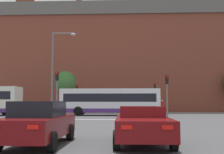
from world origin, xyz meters
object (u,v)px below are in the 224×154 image
object	(u,v)px
pedestrian_waiting	(162,105)
car_roadster_right	(142,125)
pedestrian_walking_east	(90,105)
traffic_light_near_right	(167,89)
traffic_light_far_right	(155,93)
street_lamp_junction	(56,65)
traffic_light_far_left	(77,94)
traffic_light_near_left	(57,87)
bus_crossing_lead	(110,101)
car_saloon_left	(39,123)

from	to	relation	value
pedestrian_waiting	car_roadster_right	bearing A→B (deg)	156.82
pedestrian_walking_east	pedestrian_waiting	bearing A→B (deg)	-59.48
traffic_light_near_right	pedestrian_waiting	world-z (taller)	traffic_light_near_right
traffic_light_far_right	street_lamp_junction	bearing A→B (deg)	-130.88
car_roadster_right	pedestrian_walking_east	xyz separation A→B (m)	(-5.45, 28.67, 0.33)
traffic_light_far_left	street_lamp_junction	size ratio (longest dim) A/B	0.46
traffic_light_near_right	street_lamp_junction	xyz separation A→B (m)	(-10.24, 1.74, 2.37)
street_lamp_junction	pedestrian_walking_east	world-z (taller)	street_lamp_junction
traffic_light_near_left	traffic_light_near_right	size ratio (longest dim) A/B	1.09
car_roadster_right	traffic_light_near_left	size ratio (longest dim) A/B	1.11
traffic_light_near_left	pedestrian_waiting	size ratio (longest dim) A/B	2.34
street_lamp_junction	pedestrian_waiting	xyz separation A→B (m)	(11.71, 12.38, -3.91)
street_lamp_junction	pedestrian_waiting	bearing A→B (deg)	46.59
traffic_light_far_left	pedestrian_waiting	distance (m)	11.95
traffic_light_far_right	traffic_light_near_right	world-z (taller)	traffic_light_far_right
traffic_light_far_right	pedestrian_walking_east	distance (m)	9.18
traffic_light_near_left	bus_crossing_lead	bearing A→B (deg)	57.32
bus_crossing_lead	pedestrian_walking_east	xyz separation A→B (m)	(-3.19, 7.35, -0.57)
traffic_light_near_left	traffic_light_near_right	world-z (taller)	traffic_light_near_left
car_roadster_right	traffic_light_near_right	world-z (taller)	traffic_light_near_right
traffic_light_near_left	pedestrian_waiting	distance (m)	17.93
traffic_light_far_left	traffic_light_near_right	xyz separation A→B (m)	(10.37, -14.41, 0.02)
pedestrian_waiting	pedestrian_walking_east	size ratio (longest dim) A/B	1.04
car_roadster_right	car_saloon_left	bearing A→B (deg)	-171.69
car_saloon_left	traffic_light_far_left	xyz separation A→B (m)	(-3.59, 29.08, 1.81)
traffic_light_near_left	street_lamp_junction	size ratio (longest dim) A/B	0.51
car_roadster_right	street_lamp_junction	world-z (taller)	street_lamp_junction
car_saloon_left	car_roadster_right	world-z (taller)	car_saloon_left
pedestrian_waiting	traffic_light_far_left	bearing A→B (deg)	74.55
traffic_light_far_left	pedestrian_waiting	bearing A→B (deg)	-1.42
traffic_light_near_right	pedestrian_walking_east	bearing A→B (deg)	120.42
car_roadster_right	bus_crossing_lead	distance (m)	21.46
traffic_light_far_right	street_lamp_junction	distance (m)	16.54
traffic_light_near_left	street_lamp_junction	world-z (taller)	street_lamp_junction
traffic_light_far_left	car_saloon_left	bearing A→B (deg)	-82.96
traffic_light_far_right	street_lamp_junction	size ratio (longest dim) A/B	0.49
traffic_light_far_left	bus_crossing_lead	bearing A→B (deg)	-55.17
traffic_light_near_right	street_lamp_junction	distance (m)	10.65
bus_crossing_lead	car_saloon_left	bearing A→B (deg)	176.22
bus_crossing_lead	traffic_light_far_right	size ratio (longest dim) A/B	2.73
traffic_light_near_left	pedestrian_walking_east	bearing A→B (deg)	85.02
traffic_light_far_right	pedestrian_waiting	xyz separation A→B (m)	(0.99, -0.01, -1.67)
traffic_light_far_right	traffic_light_far_left	bearing A→B (deg)	178.50
pedestrian_waiting	street_lamp_junction	bearing A→B (deg)	122.56
traffic_light_far_left	traffic_light_near_right	bearing A→B (deg)	-54.26
car_roadster_right	traffic_light_far_right	world-z (taller)	traffic_light_far_right
traffic_light_near_left	traffic_light_far_left	world-z (taller)	traffic_light_near_left
traffic_light_near_right	pedestrian_waiting	bearing A→B (deg)	84.05
traffic_light_near_left	street_lamp_junction	distance (m)	2.65
bus_crossing_lead	traffic_light_far_right	world-z (taller)	traffic_light_far_right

